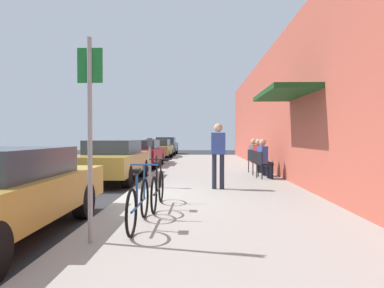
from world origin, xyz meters
name	(u,v)px	position (x,y,z in m)	size (l,w,h in m)	color
ground_plane	(120,203)	(0.00, 0.00, 0.00)	(60.00, 60.00, 0.00)	#2D2D30
sidewalk_slab	(216,187)	(2.25, 2.00, 0.06)	(4.50, 32.00, 0.12)	#9E9B93
building_facade	(302,102)	(4.64, 1.99, 2.46)	(1.40, 32.00, 4.92)	#BC5442
parked_car_1	(113,160)	(-1.10, 3.54, 0.71)	(1.80, 4.40, 1.36)	#A58433
parked_car_2	(142,153)	(-1.10, 9.06, 0.70)	(1.80, 4.40, 1.32)	maroon
parked_car_3	(158,148)	(-1.10, 15.23, 0.70)	(1.80, 4.40, 1.33)	#A58433
parked_car_4	(166,146)	(-1.10, 20.55, 0.76)	(1.80, 4.40, 1.47)	#47514C
parking_meter	(150,159)	(0.45, 1.50, 0.89)	(0.12, 0.10, 1.32)	slate
street_sign	(90,123)	(0.40, -3.14, 1.64)	(0.32, 0.06, 2.60)	gray
bicycle_0	(139,203)	(0.88, -2.38, 0.48)	(0.46, 1.71, 0.90)	black
bicycle_1	(158,189)	(0.99, -1.03, 0.48)	(0.46, 1.71, 0.90)	black
cafe_chair_0	(262,163)	(3.82, 3.41, 0.62)	(0.54, 0.54, 0.87)	black
seated_patron_0	(264,157)	(3.88, 3.43, 0.82)	(0.50, 0.45, 1.29)	#232838
cafe_chair_1	(258,161)	(3.82, 4.17, 0.62)	(0.56, 0.56, 0.87)	black
seated_patron_1	(260,156)	(3.88, 4.19, 0.82)	(0.51, 0.47, 1.29)	#232838
cafe_chair_2	(253,159)	(3.82, 5.22, 0.62)	(0.55, 0.55, 0.87)	black
seated_patron_2	(255,154)	(3.88, 5.24, 0.82)	(0.50, 0.45, 1.29)	#232838
pedestrian_standing	(218,150)	(2.26, 1.25, 1.12)	(0.36, 0.22, 1.70)	#232838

